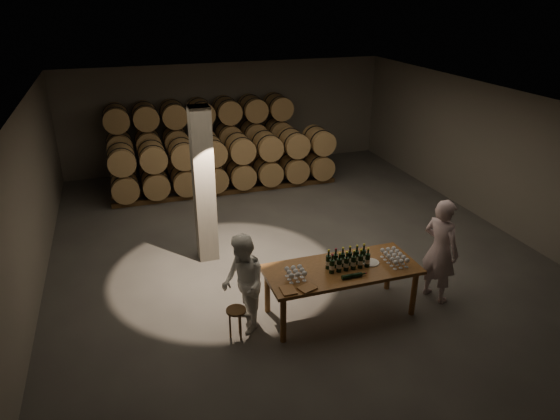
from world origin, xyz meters
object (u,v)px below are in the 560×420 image
object	(u,v)px
stool	(236,314)
person_woman	(243,284)
notebook_near	(307,288)
person_man	(440,250)
bottle_cluster	(348,261)
plate	(371,262)
tasting_table	(341,273)

from	to	relation	value
stool	person_woman	xyz separation A→B (m)	(0.18, 0.23, 0.41)
notebook_near	person_man	xyz separation A→B (m)	(2.64, 0.33, 0.05)
bottle_cluster	plate	size ratio (longest dim) A/B	2.51
plate	stool	xyz separation A→B (m)	(-2.40, -0.09, -0.47)
person_man	person_woman	size ratio (longest dim) A/B	1.15
stool	person_man	size ratio (longest dim) A/B	0.28
bottle_cluster	person_man	bearing A→B (deg)	-2.58
stool	person_woman	bearing A→B (deg)	50.80
notebook_near	bottle_cluster	bearing A→B (deg)	5.11
plate	stool	size ratio (longest dim) A/B	0.55
bottle_cluster	person_woman	bearing A→B (deg)	175.13
stool	person_woman	distance (m)	0.50
notebook_near	stool	xyz separation A→B (m)	(-1.07, 0.33, -0.48)
tasting_table	bottle_cluster	world-z (taller)	bottle_cluster
stool	person_man	distance (m)	3.75
bottle_cluster	person_woman	xyz separation A→B (m)	(-1.77, 0.15, -0.18)
tasting_table	person_woman	distance (m)	1.68
person_man	tasting_table	bearing A→B (deg)	68.12
bottle_cluster	person_man	xyz separation A→B (m)	(1.76, -0.08, -0.06)
notebook_near	person_woman	distance (m)	1.05
bottle_cluster	stool	xyz separation A→B (m)	(-1.96, -0.07, -0.59)
tasting_table	stool	xyz separation A→B (m)	(-1.86, -0.09, -0.36)
notebook_near	stool	size ratio (longest dim) A/B	0.49
plate	person_man	bearing A→B (deg)	-4.15
tasting_table	notebook_near	size ratio (longest dim) A/B	9.98
notebook_near	stool	world-z (taller)	notebook_near
bottle_cluster	notebook_near	distance (m)	0.98
notebook_near	person_man	size ratio (longest dim) A/B	0.13
person_man	notebook_near	bearing A→B (deg)	78.15
notebook_near	tasting_table	bearing A→B (deg)	8.82
tasting_table	bottle_cluster	bearing A→B (deg)	-9.90
notebook_near	person_man	bearing A→B (deg)	-12.47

